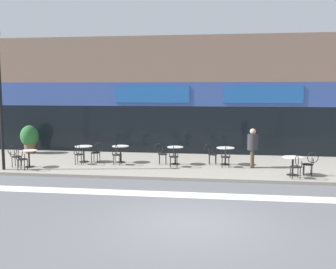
{
  "coord_description": "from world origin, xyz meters",
  "views": [
    {
      "loc": [
        0.76,
        -9.65,
        3.38
      ],
      "look_at": [
        -1.35,
        5.8,
        1.57
      ],
      "focal_mm": 42.0,
      "sensor_mm": 36.0,
      "label": 1
    }
  ],
  "objects_px": {
    "bistro_table_1": "(84,150)",
    "cafe_chair_1_side": "(97,151)",
    "bistro_table_4": "(225,152)",
    "cafe_chair_3_side": "(161,152)",
    "cafe_chair_5_side": "(310,162)",
    "cafe_chair_5_near": "(296,165)",
    "bistro_table_5": "(293,162)",
    "bistro_table_3": "(175,152)",
    "cafe_chair_0_near": "(21,158)",
    "cafe_chair_0_side": "(15,155)",
    "cafe_chair_4_side": "(211,153)",
    "pedestrian_near_end": "(253,145)",
    "cafe_chair_3_near": "(174,155)",
    "bistro_table_2": "(121,151)",
    "cafe_chair_1_near": "(79,153)",
    "lamp_post": "(0,91)",
    "planter_pot": "(30,138)",
    "cafe_chair_2_near": "(117,153)",
    "cafe_chair_4_near": "(226,155)",
    "bistro_table_0": "(29,155)"
  },
  "relations": [
    {
      "from": "bistro_table_1",
      "to": "cafe_chair_1_near",
      "type": "distance_m",
      "value": 0.63
    },
    {
      "from": "cafe_chair_2_near",
      "to": "cafe_chair_3_near",
      "type": "distance_m",
      "value": 2.48
    },
    {
      "from": "bistro_table_4",
      "to": "lamp_post",
      "type": "xyz_separation_m",
      "value": [
        -8.95,
        -2.27,
        2.66
      ]
    },
    {
      "from": "cafe_chair_1_side",
      "to": "cafe_chair_5_side",
      "type": "height_order",
      "value": "same"
    },
    {
      "from": "bistro_table_4",
      "to": "cafe_chair_4_near",
      "type": "height_order",
      "value": "cafe_chair_4_near"
    },
    {
      "from": "cafe_chair_1_side",
      "to": "cafe_chair_5_near",
      "type": "bearing_deg",
      "value": 169.94
    },
    {
      "from": "pedestrian_near_end",
      "to": "cafe_chair_4_side",
      "type": "bearing_deg",
      "value": -5.57
    },
    {
      "from": "bistro_table_1",
      "to": "cafe_chair_3_side",
      "type": "height_order",
      "value": "cafe_chair_3_side"
    },
    {
      "from": "bistro_table_0",
      "to": "cafe_chair_3_side",
      "type": "xyz_separation_m",
      "value": [
        5.38,
        1.43,
        0.01
      ]
    },
    {
      "from": "cafe_chair_3_near",
      "to": "bistro_table_4",
      "type": "bearing_deg",
      "value": -73.75
    },
    {
      "from": "bistro_table_1",
      "to": "cafe_chair_4_side",
      "type": "height_order",
      "value": "cafe_chair_4_side"
    },
    {
      "from": "bistro_table_1",
      "to": "cafe_chair_0_side",
      "type": "height_order",
      "value": "cafe_chair_0_side"
    },
    {
      "from": "bistro_table_3",
      "to": "cafe_chair_1_side",
      "type": "distance_m",
      "value": 3.51
    },
    {
      "from": "cafe_chair_0_near",
      "to": "pedestrian_near_end",
      "type": "distance_m",
      "value": 9.44
    },
    {
      "from": "cafe_chair_1_side",
      "to": "bistro_table_2",
      "type": "bearing_deg",
      "value": -167.95
    },
    {
      "from": "cafe_chair_0_side",
      "to": "pedestrian_near_end",
      "type": "xyz_separation_m",
      "value": [
        9.89,
        1.17,
        0.46
      ]
    },
    {
      "from": "bistro_table_3",
      "to": "planter_pot",
      "type": "distance_m",
      "value": 8.0
    },
    {
      "from": "bistro_table_4",
      "to": "cafe_chair_1_side",
      "type": "bearing_deg",
      "value": -177.69
    },
    {
      "from": "cafe_chair_3_side",
      "to": "cafe_chair_0_near",
      "type": "bearing_deg",
      "value": -165.03
    },
    {
      "from": "cafe_chair_5_near",
      "to": "lamp_post",
      "type": "xyz_separation_m",
      "value": [
        -11.47,
        0.13,
        2.68
      ]
    },
    {
      "from": "lamp_post",
      "to": "cafe_chair_3_side",
      "type": "bearing_deg",
      "value": 18.29
    },
    {
      "from": "planter_pot",
      "to": "cafe_chair_5_near",
      "type": "bearing_deg",
      "value": -18.69
    },
    {
      "from": "cafe_chair_3_side",
      "to": "pedestrian_near_end",
      "type": "height_order",
      "value": "pedestrian_near_end"
    },
    {
      "from": "bistro_table_1",
      "to": "cafe_chair_1_side",
      "type": "relative_size",
      "value": 0.86
    },
    {
      "from": "bistro_table_3",
      "to": "cafe_chair_5_side",
      "type": "bearing_deg",
      "value": -16.39
    },
    {
      "from": "bistro_table_4",
      "to": "bistro_table_5",
      "type": "bearing_deg",
      "value": -35.28
    },
    {
      "from": "cafe_chair_0_near",
      "to": "cafe_chair_3_side",
      "type": "distance_m",
      "value": 5.75
    },
    {
      "from": "cafe_chair_1_near",
      "to": "cafe_chair_2_near",
      "type": "distance_m",
      "value": 1.67
    },
    {
      "from": "pedestrian_near_end",
      "to": "cafe_chair_1_near",
      "type": "bearing_deg",
      "value": 13.17
    },
    {
      "from": "cafe_chair_3_side",
      "to": "planter_pot",
      "type": "bearing_deg",
      "value": 158.09
    },
    {
      "from": "bistro_table_1",
      "to": "cafe_chair_3_near",
      "type": "bearing_deg",
      "value": -8.63
    },
    {
      "from": "bistro_table_3",
      "to": "cafe_chair_3_near",
      "type": "distance_m",
      "value": 0.63
    },
    {
      "from": "cafe_chair_0_side",
      "to": "cafe_chair_4_side",
      "type": "relative_size",
      "value": 1.0
    },
    {
      "from": "cafe_chair_1_near",
      "to": "cafe_chair_4_side",
      "type": "bearing_deg",
      "value": -80.75
    },
    {
      "from": "cafe_chair_5_side",
      "to": "pedestrian_near_end",
      "type": "xyz_separation_m",
      "value": [
        -2.04,
        1.28,
        0.46
      ]
    },
    {
      "from": "bistro_table_3",
      "to": "cafe_chair_0_near",
      "type": "distance_m",
      "value": 6.34
    },
    {
      "from": "cafe_chair_1_near",
      "to": "bistro_table_5",
      "type": "bearing_deg",
      "value": -95.2
    },
    {
      "from": "cafe_chair_0_side",
      "to": "cafe_chair_1_side",
      "type": "relative_size",
      "value": 1.0
    },
    {
      "from": "planter_pot",
      "to": "cafe_chair_2_near",
      "type": "bearing_deg",
      "value": -25.58
    },
    {
      "from": "bistro_table_5",
      "to": "cafe_chair_1_side",
      "type": "relative_size",
      "value": 0.87
    },
    {
      "from": "bistro_table_0",
      "to": "planter_pot",
      "type": "distance_m",
      "value": 3.88
    },
    {
      "from": "bistro_table_2",
      "to": "cafe_chair_4_side",
      "type": "relative_size",
      "value": 0.83
    },
    {
      "from": "cafe_chair_3_near",
      "to": "cafe_chair_5_near",
      "type": "xyz_separation_m",
      "value": [
        4.67,
        -1.55,
        0.0
      ]
    },
    {
      "from": "bistro_table_1",
      "to": "cafe_chair_5_side",
      "type": "bearing_deg",
      "value": -9.4
    },
    {
      "from": "bistro_table_2",
      "to": "cafe_chair_4_side",
      "type": "distance_m",
      "value": 4.01
    },
    {
      "from": "cafe_chair_4_near",
      "to": "cafe_chair_1_near",
      "type": "bearing_deg",
      "value": 91.32
    },
    {
      "from": "cafe_chair_4_near",
      "to": "pedestrian_near_end",
      "type": "height_order",
      "value": "pedestrian_near_end"
    },
    {
      "from": "cafe_chair_3_side",
      "to": "cafe_chair_5_side",
      "type": "distance_m",
      "value": 6.12
    },
    {
      "from": "cafe_chair_3_side",
      "to": "cafe_chair_4_near",
      "type": "xyz_separation_m",
      "value": [
        2.79,
        -0.39,
        0.0
      ]
    },
    {
      "from": "cafe_chair_2_near",
      "to": "cafe_chair_4_side",
      "type": "relative_size",
      "value": 1.0
    }
  ]
}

